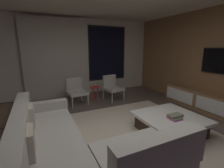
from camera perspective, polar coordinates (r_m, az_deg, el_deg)
name	(u,v)px	position (r m, az deg, el deg)	size (l,w,h in m)	color
floor	(123,147)	(2.96, 4.08, -21.68)	(9.20, 9.20, 0.00)	#564C44
back_wall_with_window	(71,57)	(5.85, -14.30, 9.25)	(6.60, 0.30, 2.70)	beige
area_rug	(144,145)	(3.05, 11.20, -20.60)	(3.20, 3.80, 0.01)	beige
sectional_couch	(71,151)	(2.45, -14.49, -22.05)	(1.98, 2.50, 0.82)	gray
coffee_table	(170,124)	(3.47, 19.96, -13.34)	(1.16, 1.16, 0.36)	#36271E
book_stack_on_coffee_table	(175,117)	(3.28, 21.57, -10.79)	(0.28, 0.22, 0.09)	pink
accent_chair_near_window	(112,86)	(5.26, 0.00, -0.75)	(0.63, 0.65, 0.78)	#B2ADA0
accent_chair_by_curtain	(76,90)	(4.94, -12.78, -1.98)	(0.61, 0.63, 0.78)	#B2ADA0
side_stool	(95,89)	(5.11, -6.22, -1.94)	(0.32, 0.32, 0.46)	red
media_console	(221,107)	(4.76, 34.41, -6.84)	(0.46, 3.10, 0.52)	#8E6642
mounted_tv	(224,61)	(4.81, 35.14, 6.69)	(0.05, 1.11, 0.64)	black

